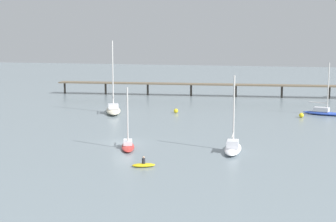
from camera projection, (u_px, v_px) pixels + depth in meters
ground_plane at (124, 143)px, 65.35m from camera, size 400.00×400.00×0.00m
pier at (262, 83)px, 116.89m from camera, size 76.44×12.95×6.71m
sailboat_red at (128, 144)px, 62.00m from camera, size 3.67×6.15×7.65m
sailboat_white at (233, 147)px, 60.11m from camera, size 2.74×7.47×9.18m
sailboat_blue at (324, 112)px, 89.50m from camera, size 8.20×3.97×9.40m
sailboat_cream at (113, 109)px, 91.78m from camera, size 6.42×10.02×13.23m
dinghy_yellow at (144, 165)px, 53.04m from camera, size 2.71×2.06×1.14m
mooring_buoy_mid at (301, 115)px, 86.47m from camera, size 0.84×0.84×0.84m
mooring_buoy_outer at (176, 111)px, 91.93m from camera, size 0.82×0.82×0.82m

